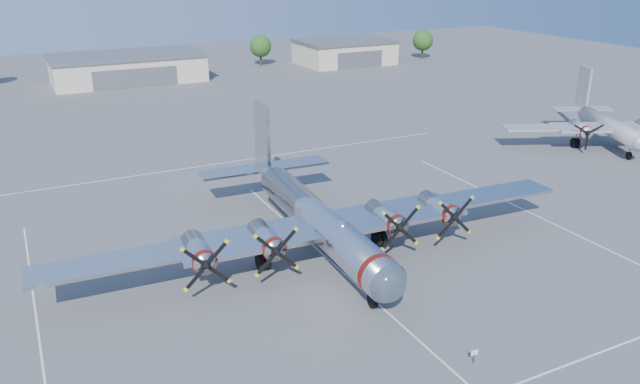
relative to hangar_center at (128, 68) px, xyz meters
name	(u,v)px	position (x,y,z in m)	size (l,w,h in m)	color
ground	(312,245)	(0.00, -81.96, -2.71)	(260.00, 260.00, 0.00)	#525254
parking_lines	(321,253)	(0.00, -83.71, -2.71)	(60.00, 50.08, 0.01)	silver
hangar_center	(128,68)	(0.00, 0.00, 0.00)	(28.60, 14.60, 5.40)	beige
hangar_east	(345,51)	(48.00, 0.00, 0.00)	(20.60, 14.60, 5.40)	beige
tree_east	(260,46)	(30.00, 6.04, 1.51)	(4.80, 4.80, 6.64)	#382619
tree_far_east	(423,41)	(68.00, -1.96, 1.51)	(4.80, 4.80, 6.64)	#382619
main_bomber_b29	(314,248)	(-0.09, -82.54, -2.71)	(44.41, 30.38, 9.82)	silver
twin_engine_east	(603,145)	(47.39, -71.95, -2.71)	(27.89, 20.05, 8.84)	#9E9DA2
info_placard	(474,354)	(1.59, -101.26, -2.05)	(0.50, 0.06, 0.94)	black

